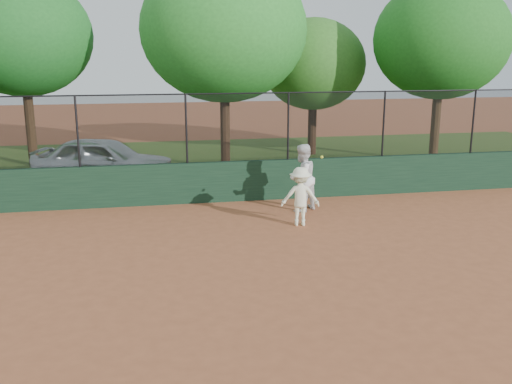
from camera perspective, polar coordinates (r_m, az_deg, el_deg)
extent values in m
plane|color=#A55835|center=(11.33, -1.89, -8.75)|extent=(80.00, 80.00, 0.00)
cube|color=#193823|center=(16.83, -5.13, 0.96)|extent=(26.00, 0.20, 1.20)
cube|color=#2D4816|center=(22.80, -6.65, 2.82)|extent=(36.00, 12.00, 0.01)
imported|color=silver|center=(19.77, -15.02, 3.06)|extent=(5.01, 3.16, 1.59)
imported|color=white|center=(15.85, 4.62, 1.42)|extent=(1.16, 1.12, 1.88)
imported|color=white|center=(14.56, 4.46, -0.44)|extent=(1.08, 0.76, 1.52)
sphere|color=#C9D32F|center=(14.08, 6.60, 3.49)|extent=(0.07, 0.07, 0.07)
cube|color=black|center=(16.55, -5.25, 6.36)|extent=(26.00, 0.02, 2.00)
cylinder|color=black|center=(16.45, -5.32, 9.75)|extent=(26.00, 0.04, 0.04)
cylinder|color=black|center=(16.58, -17.43, 5.80)|extent=(0.06, 0.06, 2.00)
cylinder|color=black|center=(16.50, -6.98, 6.30)|extent=(0.06, 0.06, 2.00)
cylinder|color=black|center=(16.97, 3.24, 6.59)|extent=(0.06, 0.06, 2.00)
cylinder|color=black|center=(17.94, 12.64, 6.67)|extent=(0.06, 0.06, 2.00)
cylinder|color=black|center=(19.32, 20.89, 6.60)|extent=(0.06, 0.06, 2.00)
cylinder|color=#482E19|center=(23.75, -21.60, 5.92)|extent=(0.36, 0.36, 2.90)
ellipsoid|color=#1B5E1F|center=(23.58, -22.37, 14.23)|extent=(5.17, 4.70, 4.46)
cylinder|color=#452B18|center=(21.38, -3.10, 5.93)|extent=(0.36, 0.36, 2.79)
ellipsoid|color=#267926|center=(21.18, -3.23, 15.90)|extent=(5.98, 5.43, 5.16)
cylinder|color=#372012|center=(24.77, 5.63, 6.21)|extent=(0.36, 0.36, 2.12)
ellipsoid|color=#316721|center=(24.55, 5.78, 12.61)|extent=(4.40, 4.00, 3.80)
cylinder|color=#4A311A|center=(23.92, 17.47, 6.12)|extent=(0.36, 0.36, 2.74)
ellipsoid|color=#1D621C|center=(23.74, 18.09, 14.31)|extent=(5.29, 4.81, 4.57)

